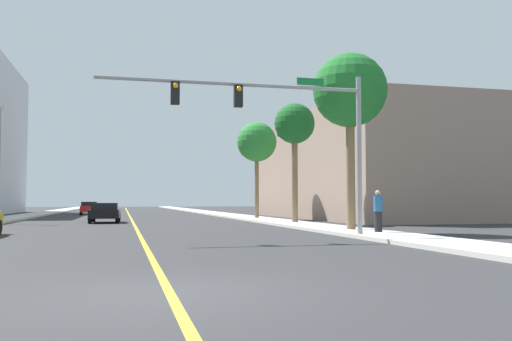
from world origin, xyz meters
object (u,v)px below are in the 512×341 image
Objects in this scene: palm_mid at (295,126)px; pedestrian at (378,211)px; car_black at (105,212)px; palm_near at (350,92)px; car_red at (89,208)px; palm_far at (257,143)px; traffic_signal_mast at (283,116)px.

pedestrian is (-0.01, -11.37, -5.13)m from palm_mid.
palm_near is at bearing -50.23° from car_black.
pedestrian is at bearing -73.03° from car_red.
pedestrian is (13.81, -38.83, 0.30)m from car_red.
car_black is 1.00× the size of car_red.
palm_far is (-0.03, 17.99, -0.50)m from palm_near.
palm_near is 4.70× the size of pedestrian.
palm_mid reaches higher than traffic_signal_mast.
palm_far is 1.81× the size of car_black.
palm_mid is at bearing -23.63° from car_black.
car_red is (-13.60, 18.47, -5.31)m from palm_far.
palm_mid is 9.00m from palm_far.
car_black is (-11.33, -3.57, -5.34)m from palm_far.
palm_near reaches higher than car_red.
car_red is (-9.32, 39.92, -3.96)m from traffic_signal_mast.
palm_mid is 31.22m from car_red.
traffic_signal_mast is 5.91m from pedestrian.
palm_far is (4.28, 21.45, 1.34)m from traffic_signal_mast.
palm_near is 1.09× the size of palm_far.
car_red is at bearing 103.14° from traffic_signal_mast.
palm_near reaches higher than traffic_signal_mast.
car_red is 41.22m from pedestrian.
traffic_signal_mast reaches higher than pedestrian.
car_black is (-11.55, 5.43, -5.45)m from palm_mid.
traffic_signal_mast is at bearing -101.29° from palm_far.
palm_near is 6.00m from pedestrian.
pedestrian is at bearing -53.95° from car_black.
palm_near reaches higher than palm_far.
traffic_signal_mast is 5.88× the size of pedestrian.
pedestrian is at bearing 13.58° from traffic_signal_mast.
palm_near is at bearing -91.23° from palm_mid.
palm_mid is (0.19, 8.99, -0.38)m from palm_near.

